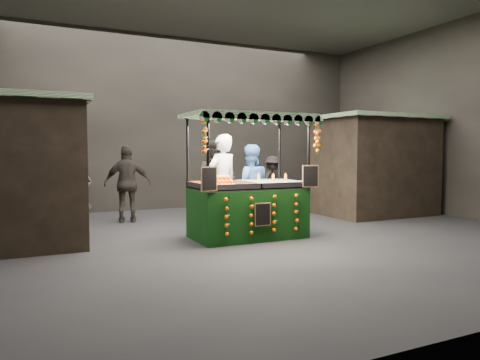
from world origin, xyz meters
name	(u,v)px	position (x,y,z in m)	size (l,w,h in m)	color
ground	(251,237)	(0.00, 0.00, 0.00)	(12.00, 12.00, 0.00)	black
market_hall	(251,61)	(0.00, 0.00, 3.38)	(12.10, 10.10, 5.05)	black
neighbour_stall_right	(374,165)	(4.40, 1.50, 1.31)	(3.00, 2.20, 2.60)	black
juice_stall	(249,200)	(-0.08, -0.05, 0.73)	(2.45, 1.44, 2.37)	black
vendor_grey	(222,183)	(-0.24, 0.87, 1.01)	(0.85, 0.69, 2.02)	gray
vendor_blue	(250,187)	(0.39, 0.83, 0.90)	(1.04, 0.91, 1.81)	navy
shopper_0	(77,195)	(-3.01, 1.86, 0.79)	(0.59, 0.41, 1.58)	#2B2523
shopper_1	(215,181)	(0.13, 2.15, 0.97)	(1.15, 1.04, 1.93)	black
shopper_2	(128,184)	(-1.79, 2.89, 0.91)	(1.14, 0.66, 1.82)	black
shopper_3	(273,181)	(2.79, 4.07, 0.77)	(1.14, 1.03, 1.54)	#2C2624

